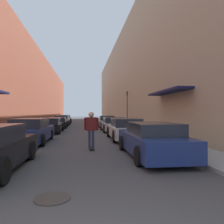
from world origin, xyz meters
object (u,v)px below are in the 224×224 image
at_px(parked_car_left_1, 31,131).
at_px(parked_car_right_2, 113,124).
at_px(parked_car_right_3, 106,122).
at_px(parked_car_right_0, 152,140).
at_px(parked_car_left_3, 58,123).
at_px(parked_car_right_1, 125,129).
at_px(skateboarder, 91,126).
at_px(traffic_light, 127,105).
at_px(parked_car_left_5, 65,119).
at_px(manhole_cover, 52,198).
at_px(parked_car_left_4, 62,120).
at_px(parked_car_left_2, 49,125).

distance_m(parked_car_left_1, parked_car_right_2, 8.67).
bearing_deg(parked_car_right_2, parked_car_right_3, 90.33).
distance_m(parked_car_right_0, parked_car_right_2, 11.24).
xyz_separation_m(parked_car_left_1, parked_car_left_3, (0.14, 11.66, -0.07)).
distance_m(parked_car_left_1, parked_car_right_1, 5.47).
distance_m(parked_car_right_3, skateboarder, 14.80).
bearing_deg(traffic_light, parked_car_left_5, 127.16).
bearing_deg(parked_car_left_3, skateboarder, -77.93).
xyz_separation_m(parked_car_left_3, parked_car_left_5, (-0.15, 10.34, 0.08)).
bearing_deg(manhole_cover, parked_car_left_1, 105.40).
relative_size(parked_car_right_2, parked_car_right_3, 1.14).
distance_m(parked_car_left_1, traffic_light, 14.21).
bearing_deg(parked_car_right_0, traffic_light, 81.73).
bearing_deg(parked_car_right_3, parked_car_right_0, -90.12).
xyz_separation_m(parked_car_right_1, parked_car_right_3, (0.02, 11.22, 0.00)).
bearing_deg(parked_car_left_4, skateboarder, -80.85).
bearing_deg(parked_car_left_5, parked_car_left_2, -89.87).
relative_size(parked_car_right_3, skateboarder, 2.45).
bearing_deg(parked_car_right_3, parked_car_left_4, 138.65).
relative_size(parked_car_right_2, skateboarder, 2.79).
height_order(parked_car_left_1, parked_car_left_2, parked_car_left_1).
bearing_deg(parked_car_right_0, parked_car_left_3, 108.01).
bearing_deg(parked_car_right_0, parked_car_left_4, 104.07).
bearing_deg(parked_car_right_0, parked_car_left_5, 101.52).
distance_m(parked_car_right_0, traffic_light, 16.54).
bearing_deg(traffic_light, parked_car_right_0, -98.27).
height_order(parked_car_right_1, parked_car_right_2, parked_car_right_1).
bearing_deg(parked_car_left_5, traffic_light, -52.84).
distance_m(parked_car_right_0, skateboarder, 2.94).
xyz_separation_m(parked_car_left_3, skateboarder, (3.05, -14.27, 0.47)).
bearing_deg(parked_car_left_5, parked_car_right_0, -78.48).
xyz_separation_m(skateboarder, traffic_light, (4.57, 14.36, 1.49)).
bearing_deg(skateboarder, parked_car_left_3, 102.07).
relative_size(parked_car_left_4, manhole_cover, 6.76).
height_order(parked_car_left_5, parked_car_right_3, parked_car_left_5).
bearing_deg(manhole_cover, parked_car_right_3, 81.03).
relative_size(parked_car_left_3, parked_car_left_5, 1.00).
bearing_deg(parked_car_right_3, parked_car_left_1, -114.34).
relative_size(parked_car_left_2, parked_car_right_0, 0.99).
bearing_deg(parked_car_left_4, parked_car_left_2, -90.25).
distance_m(parked_car_left_2, parked_car_right_2, 5.46).
relative_size(parked_car_left_4, parked_car_right_2, 1.00).
xyz_separation_m(parked_car_left_2, traffic_light, (7.73, 5.55, 1.94)).
bearing_deg(parked_car_left_4, parked_car_right_1, -71.49).
bearing_deg(parked_car_left_3, traffic_light, 0.70).
xyz_separation_m(parked_car_right_1, manhole_cover, (-3.16, -8.96, -0.63)).
xyz_separation_m(parked_car_right_3, manhole_cover, (-3.18, -20.18, -0.63)).
bearing_deg(parked_car_right_1, parked_car_left_2, 134.88).
distance_m(parked_car_left_1, parked_car_left_4, 16.73).
bearing_deg(parked_car_right_2, parked_car_left_2, -174.38).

